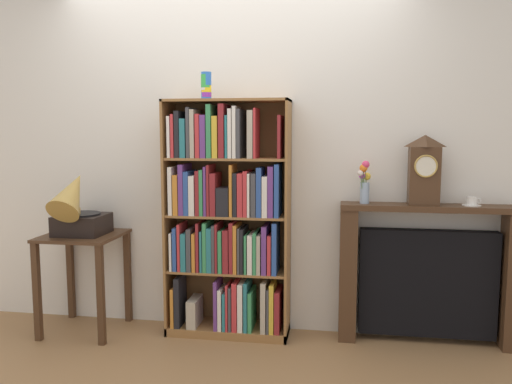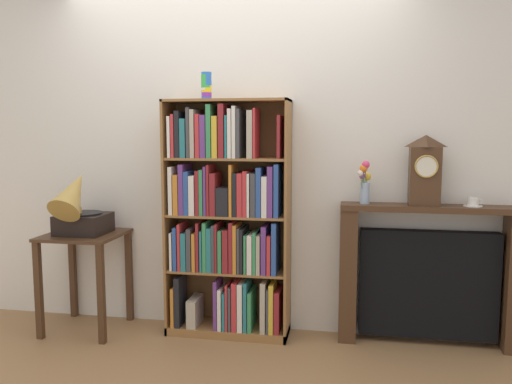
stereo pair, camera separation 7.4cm
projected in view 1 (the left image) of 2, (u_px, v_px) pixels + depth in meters
ground_plane at (224, 342)px, 3.62m from camera, size 8.20×6.40×0.02m
wall_back at (255, 155)px, 3.77m from camera, size 5.20×0.08×2.60m
bookshelf at (226, 224)px, 3.66m from camera, size 0.88×0.30×1.69m
cup_stack at (206, 86)px, 3.55m from camera, size 0.07×0.07×0.19m
side_table_left at (84, 258)px, 3.75m from camera, size 0.54×0.52×0.73m
gramophone at (77, 208)px, 3.64m from camera, size 0.34×0.49×0.52m
fireplace_mantel at (427, 275)px, 3.55m from camera, size 1.21×0.21×0.98m
mantel_clock at (424, 170)px, 3.45m from camera, size 0.20×0.13×0.47m
flower_vase at (364, 181)px, 3.52m from camera, size 0.10×0.14×0.30m
teacup_with_saucer at (472, 202)px, 3.43m from camera, size 0.12×0.12×0.06m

